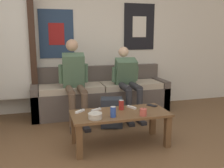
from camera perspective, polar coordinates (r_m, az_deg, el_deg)
The scene contains 15 objects.
wall_back at distance 4.59m, azimuth -6.34°, elevation 10.10°, with size 10.00×0.07×2.55m.
door_frame at distance 4.34m, azimuth -23.70°, elevation 8.15°, with size 1.00×0.10×2.15m.
couch at distance 4.43m, azimuth -2.55°, elevation -2.73°, with size 2.36×0.67×0.80m.
coffee_table at distance 3.10m, azimuth 1.85°, elevation -7.84°, with size 1.19×0.54×0.42m.
person_seated_adult at distance 3.93m, azimuth -8.58°, elevation 1.48°, with size 0.47×0.85×1.29m.
person_seated_teen at distance 4.14m, azimuth 3.57°, elevation 1.16°, with size 0.47×0.83×1.16m.
backpack at distance 3.75m, azimuth -0.09°, elevation -6.70°, with size 0.37×0.33×0.43m.
ceramic_bowl at distance 2.85m, azimuth -3.88°, elevation -7.18°, with size 0.16×0.16×0.07m.
pillar_candle at distance 2.97m, azimuth 7.14°, elevation -6.40°, with size 0.08×0.08×0.10m.
drink_can_blue at distance 2.89m, azimuth 0.36°, elevation -6.38°, with size 0.07×0.07×0.12m.
drink_can_red at distance 3.17m, azimuth 2.14°, elevation -4.81°, with size 0.07×0.07×0.12m.
game_controller_near_left at distance 3.11m, azimuth -7.32°, elevation -6.18°, with size 0.13×0.12×0.03m.
game_controller_near_right at distance 3.26m, azimuth 4.50°, elevation -5.31°, with size 0.09×0.15×0.03m.
game_controller_far_center at distance 3.14m, azimuth -3.64°, elevation -5.90°, with size 0.14×0.10×0.03m.
cell_phone at distance 3.39m, azimuth 9.14°, elevation -4.86°, with size 0.13×0.15×0.01m.
Camera 1 is at (-0.77, -1.90, 1.36)m, focal length 40.00 mm.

